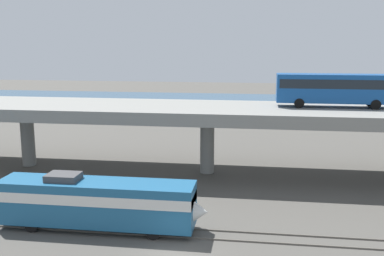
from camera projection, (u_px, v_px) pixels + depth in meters
The scene contains 12 objects.
rail_strip_near at pixel (181, 237), 32.32m from camera, with size 110.00×0.12×0.12m, color #59544C.
rail_strip_far at pixel (185, 229), 33.82m from camera, with size 110.00×0.12×0.12m, color #59544C.
train_locomotive at pixel (106, 201), 33.48m from camera, with size 15.71×3.04×4.18m.
highway_overpass at pixel (207, 114), 47.44m from camera, with size 96.00×10.63×7.19m.
transit_bus_on_overpass at pixel (336, 87), 46.22m from camera, with size 12.00×2.68×3.40m.
pier_parking_lot at pixel (228, 115), 82.53m from camera, with size 79.92×10.27×1.42m, color gray.
parked_car_0 at pixel (255, 108), 80.49m from camera, with size 4.09×1.89×1.50m.
parked_car_2 at pixel (383, 111), 77.50m from camera, with size 4.02×1.84×1.50m.
parked_car_3 at pixel (332, 107), 82.09m from camera, with size 4.28×1.93×1.50m.
parked_car_4 at pixel (70, 102), 88.71m from camera, with size 4.22×1.97×1.50m.
parked_car_5 at pixel (64, 105), 84.98m from camera, with size 4.57×1.92×1.50m.
harbor_water at pixel (234, 102), 105.02m from camera, with size 140.00×36.00×0.01m, color #2D5170.
Camera 1 is at (5.09, -26.63, 13.82)m, focal length 42.22 mm.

